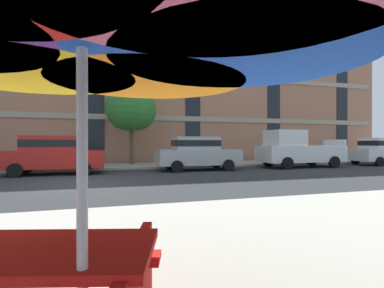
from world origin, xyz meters
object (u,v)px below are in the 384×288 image
sedan_silver (197,152)px  street_tree_middle (131,109)px  sedan_red (53,154)px  sedan_white (382,151)px  pickup_white (297,150)px  patio_umbrella (82,3)px

sedan_silver → street_tree_middle: size_ratio=0.87×
sedan_red → sedan_silver: 7.00m
sedan_white → street_tree_middle: size_ratio=0.87×
sedan_red → pickup_white: pickup_white is taller
sedan_silver → patio_umbrella: 13.58m
sedan_silver → sedan_white: same height
sedan_white → sedan_red: bearing=180.0°
sedan_red → street_tree_middle: 5.77m
pickup_white → sedan_white: 6.62m
sedan_red → sedan_white: (19.85, 0.00, 0.00)m
sedan_silver → sedan_white: 12.86m
sedan_red → patio_umbrella: bearing=-79.5°
pickup_white → patio_umbrella: bearing=-130.6°
pickup_white → sedan_silver: bearing=-180.0°
sedan_red → pickup_white: 13.23m
sedan_white → street_tree_middle: bearing=167.7°
sedan_red → sedan_white: 19.85m
sedan_white → patio_umbrella: bearing=-144.0°
pickup_white → sedan_white: size_ratio=1.16×
sedan_white → patio_umbrella: patio_umbrella is taller
street_tree_middle → sedan_red: bearing=-137.0°
patio_umbrella → street_tree_middle: bearing=85.0°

